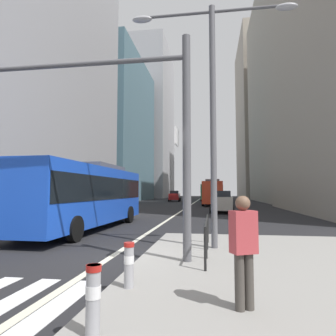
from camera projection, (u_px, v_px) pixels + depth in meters
ground_plane at (182, 211)px, 28.53m from camera, size 160.00×160.00×0.00m
median_island at (321, 270)px, 7.01m from camera, size 9.00×10.00×0.15m
lane_centre_line at (190, 206)px, 38.39m from camera, size 0.20×80.00×0.01m
office_tower_left_near at (21, 32)px, 30.00m from camera, size 12.00×25.12×35.91m
office_tower_left_mid at (117, 130)px, 60.03m from camera, size 10.23×24.88×28.60m
office_tower_left_far at (146, 123)px, 86.06m from camera, size 13.76×22.31×43.30m
office_tower_right_mid at (290, 96)px, 53.65m from camera, size 11.64×25.49×38.12m
office_tower_right_far at (263, 118)px, 82.09m from camera, size 12.67×25.97×43.82m
city_bus_blue_oncoming at (86, 193)px, 15.03m from camera, size 2.87×10.91×3.40m
city_bus_red_receding at (213, 191)px, 40.54m from camera, size 2.82×11.10×3.40m
city_bus_red_distant at (208, 191)px, 57.85m from camera, size 2.72×11.49×3.40m
car_oncoming_mid at (175, 196)px, 54.28m from camera, size 2.17×4.33×1.94m
car_receding_near at (222, 202)px, 26.22m from camera, size 2.15×4.23×1.94m
car_receding_far at (209, 195)px, 67.43m from camera, size 2.08×4.12×1.94m
traffic_signal_gantry at (109, 112)px, 8.19m from camera, size 6.43×0.65×6.00m
street_lamp_post at (213, 89)px, 9.75m from camera, size 5.50×0.32×8.00m
bollard_front at (93, 296)px, 3.71m from camera, size 0.20×0.20×0.87m
bollard_left at (129, 262)px, 5.55m from camera, size 0.20×0.20×0.83m
pedestrian_railing at (207, 229)px, 8.55m from camera, size 0.06×3.77×0.98m
pedestrian_waiting at (244, 245)px, 4.56m from camera, size 0.45×0.38×1.73m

